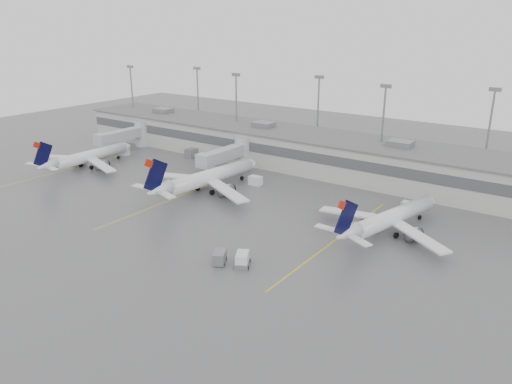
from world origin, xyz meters
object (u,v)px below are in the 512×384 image
Objects in this scene: jet_far_left at (87,157)px; baggage_tug at (242,261)px; jet_mid_left at (206,178)px; jet_mid_right at (389,218)px.

jet_far_left is 7.46× the size of baggage_tug.
jet_mid_left is at bearing 2.73° from jet_far_left.
jet_mid_right is (73.00, 4.20, -0.01)m from jet_far_left.
jet_far_left is at bearing -169.34° from jet_mid_left.
jet_far_left is 34.89m from jet_mid_left.
jet_mid_right is 26.41m from baggage_tug.
jet_mid_right is 7.31× the size of baggage_tug.
jet_mid_right is at bearing 7.70° from jet_mid_left.
jet_far_left is 63.11m from baggage_tug.
jet_far_left reaches higher than baggage_tug.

